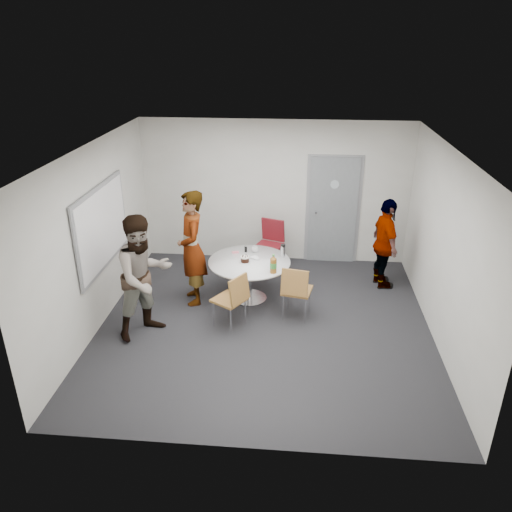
# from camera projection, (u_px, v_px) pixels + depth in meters

# --- Properties ---
(floor) EXTENTS (5.00, 5.00, 0.00)m
(floor) POSITION_uv_depth(u_px,v_px,m) (265.00, 325.00, 7.67)
(floor) COLOR black
(floor) RESTS_ON ground
(ceiling) EXTENTS (5.00, 5.00, 0.00)m
(ceiling) POSITION_uv_depth(u_px,v_px,m) (266.00, 149.00, 6.55)
(ceiling) COLOR silver
(ceiling) RESTS_ON wall_back
(wall_back) EXTENTS (5.00, 0.00, 5.00)m
(wall_back) POSITION_uv_depth(u_px,v_px,m) (275.00, 192.00, 9.38)
(wall_back) COLOR beige
(wall_back) RESTS_ON floor
(wall_left) EXTENTS (0.00, 5.00, 5.00)m
(wall_left) POSITION_uv_depth(u_px,v_px,m) (96.00, 238.00, 7.32)
(wall_left) COLOR beige
(wall_left) RESTS_ON floor
(wall_right) EXTENTS (0.00, 5.00, 5.00)m
(wall_right) POSITION_uv_depth(u_px,v_px,m) (445.00, 250.00, 6.91)
(wall_right) COLOR beige
(wall_right) RESTS_ON floor
(wall_front) EXTENTS (5.00, 0.00, 5.00)m
(wall_front) POSITION_uv_depth(u_px,v_px,m) (247.00, 344.00, 4.84)
(wall_front) COLOR beige
(wall_front) RESTS_ON floor
(door) EXTENTS (1.02, 0.17, 2.12)m
(door) POSITION_uv_depth(u_px,v_px,m) (333.00, 211.00, 9.41)
(door) COLOR slate
(door) RESTS_ON wall_back
(whiteboard) EXTENTS (0.04, 1.90, 1.25)m
(whiteboard) POSITION_uv_depth(u_px,v_px,m) (102.00, 227.00, 7.45)
(whiteboard) COLOR gray
(whiteboard) RESTS_ON wall_left
(table) EXTENTS (1.34, 1.34, 1.01)m
(table) POSITION_uv_depth(u_px,v_px,m) (251.00, 266.00, 8.16)
(table) COLOR white
(table) RESTS_ON floor
(chair_near_left) EXTENTS (0.61, 0.59, 0.89)m
(chair_near_left) POSITION_uv_depth(u_px,v_px,m) (234.00, 296.00, 7.38)
(chair_near_left) COLOR olive
(chair_near_left) RESTS_ON floor
(chair_near_right) EXTENTS (0.51, 0.54, 0.90)m
(chair_near_right) POSITION_uv_depth(u_px,v_px,m) (296.00, 288.00, 7.60)
(chair_near_right) COLOR olive
(chair_near_right) RESTS_ON floor
(chair_far) EXTENTS (0.59, 0.62, 0.97)m
(chair_far) POSITION_uv_depth(u_px,v_px,m) (270.00, 240.00, 9.22)
(chair_far) COLOR maroon
(chair_far) RESTS_ON floor
(person_main) EXTENTS (0.65, 0.80, 1.89)m
(person_main) POSITION_uv_depth(u_px,v_px,m) (192.00, 248.00, 7.98)
(person_main) COLOR #A5C6EA
(person_main) RESTS_ON floor
(person_left) EXTENTS (1.12, 1.14, 1.85)m
(person_left) POSITION_uv_depth(u_px,v_px,m) (144.00, 277.00, 7.11)
(person_left) COLOR white
(person_left) RESTS_ON floor
(person_right) EXTENTS (0.57, 0.99, 1.60)m
(person_right) POSITION_uv_depth(u_px,v_px,m) (385.00, 244.00, 8.52)
(person_right) COLOR black
(person_right) RESTS_ON floor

